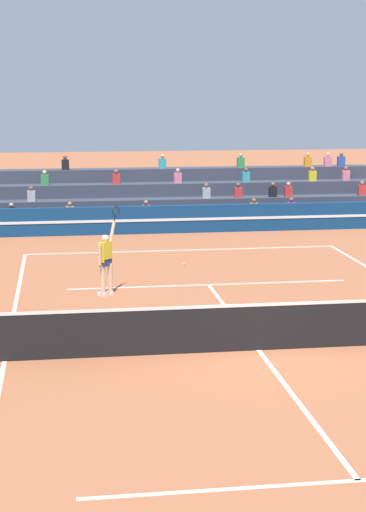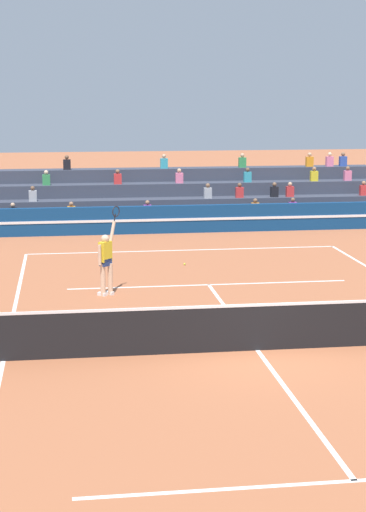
# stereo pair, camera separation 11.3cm
# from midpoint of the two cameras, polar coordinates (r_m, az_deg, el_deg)

# --- Properties ---
(ground_plane) EXTENTS (120.00, 120.00, 0.00)m
(ground_plane) POSITION_cam_midpoint_polar(r_m,az_deg,el_deg) (19.00, 5.16, -6.28)
(ground_plane) COLOR #AD603D
(court_lines) EXTENTS (11.10, 23.90, 0.01)m
(court_lines) POSITION_cam_midpoint_polar(r_m,az_deg,el_deg) (19.00, 5.16, -6.27)
(court_lines) COLOR white
(court_lines) RESTS_ON ground
(tennis_net) EXTENTS (12.00, 0.10, 1.10)m
(tennis_net) POSITION_cam_midpoint_polar(r_m,az_deg,el_deg) (18.84, 5.19, -4.70)
(tennis_net) COLOR slate
(tennis_net) RESTS_ON ground
(sponsor_banner_wall) EXTENTS (18.00, 0.26, 1.10)m
(sponsor_banner_wall) POSITION_cam_midpoint_polar(r_m,az_deg,el_deg) (33.92, -0.77, 2.46)
(sponsor_banner_wall) COLOR navy
(sponsor_banner_wall) RESTS_ON ground
(bleacher_stand) EXTENTS (19.22, 3.80, 2.83)m
(bleacher_stand) POSITION_cam_midpoint_polar(r_m,az_deg,el_deg) (36.99, -1.36, 3.63)
(bleacher_stand) COLOR #383D4C
(bleacher_stand) RESTS_ON ground
(tennis_player) EXTENTS (0.72, 0.72, 2.49)m
(tennis_player) POSITION_cam_midpoint_polar(r_m,az_deg,el_deg) (23.72, -5.01, -0.29)
(tennis_player) COLOR beige
(tennis_player) RESTS_ON ground
(tennis_ball) EXTENTS (0.07, 0.07, 0.07)m
(tennis_ball) POSITION_cam_midpoint_polar(r_m,az_deg,el_deg) (27.83, 0.22, -0.54)
(tennis_ball) COLOR #C6DB33
(tennis_ball) RESTS_ON ground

